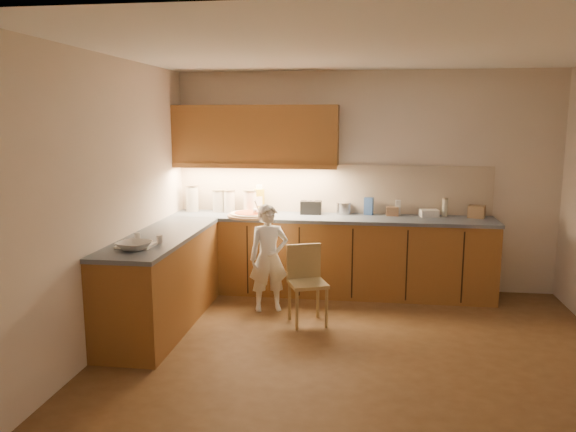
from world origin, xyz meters
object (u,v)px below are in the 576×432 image
at_px(child, 269,258).
at_px(oil_jug, 259,200).
at_px(pizza_on_board, 251,215).
at_px(toaster, 311,207).
at_px(wooden_chair, 306,278).

distance_m(child, oil_jug, 1.04).
xyz_separation_m(pizza_on_board, toaster, (0.67, 0.27, 0.06)).
xyz_separation_m(pizza_on_board, child, (0.30, -0.56, -0.37)).
height_order(child, wooden_chair, child).
relative_size(child, wooden_chair, 1.46).
distance_m(oil_jug, toaster, 0.64).
bearing_deg(toaster, child, -114.51).
bearing_deg(pizza_on_board, oil_jug, 83.06).
bearing_deg(oil_jug, child, -72.96).
relative_size(pizza_on_board, wooden_chair, 0.70).
bearing_deg(pizza_on_board, wooden_chair, -49.36).
relative_size(oil_jug, toaster, 1.35).
xyz_separation_m(pizza_on_board, wooden_chair, (0.74, -0.86, -0.49)).
bearing_deg(oil_jug, wooden_chair, -59.08).
bearing_deg(wooden_chair, child, 123.51).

